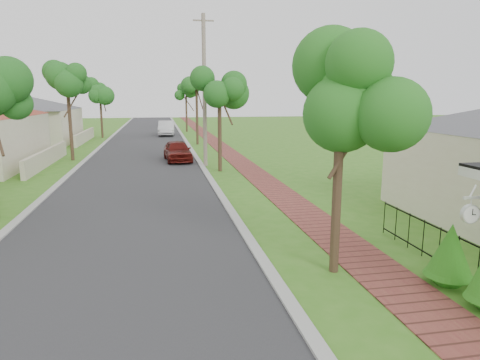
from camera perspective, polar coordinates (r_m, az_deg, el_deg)
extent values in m
plane|color=#37731B|center=(8.91, 2.63, -16.82)|extent=(160.00, 160.00, 0.00)
cube|color=#28282B|center=(27.99, -13.02, 2.25)|extent=(7.00, 120.00, 0.02)
cube|color=#9E9E99|center=(28.08, -5.55, 2.51)|extent=(0.30, 120.00, 0.10)
cube|color=#9E9E99|center=(28.37, -20.40, 1.96)|extent=(0.30, 120.00, 0.10)
cube|color=brown|center=(28.43, -0.32, 2.67)|extent=(1.50, 120.00, 0.03)
cube|color=black|center=(10.70, 29.40, -7.89)|extent=(0.03, 8.00, 0.03)
cube|color=black|center=(10.97, 29.00, -11.85)|extent=(0.03, 8.00, 0.03)
cylinder|color=black|center=(10.85, 29.17, -10.14)|extent=(0.02, 0.02, 1.00)
cylinder|color=black|center=(11.33, 27.01, -9.06)|extent=(0.02, 0.02, 1.00)
cylinder|color=black|center=(11.82, 25.04, -8.06)|extent=(0.02, 0.02, 1.00)
cylinder|color=black|center=(12.34, 23.24, -7.13)|extent=(0.02, 0.02, 1.00)
cylinder|color=black|center=(12.87, 21.59, -6.27)|extent=(0.02, 0.02, 1.00)
cylinder|color=black|center=(13.41, 20.07, -5.47)|extent=(0.02, 0.02, 1.00)
cylinder|color=black|center=(13.96, 18.68, -4.74)|extent=(0.02, 0.02, 1.00)
cylinder|color=#382619|center=(23.96, -2.72, 6.56)|extent=(0.22, 0.22, 4.55)
sphere|color=#134816|center=(23.89, -2.78, 12.32)|extent=(1.70, 1.70, 1.70)
cylinder|color=#382619|center=(37.84, -5.75, 8.45)|extent=(0.22, 0.22, 4.90)
sphere|color=#134816|center=(37.81, -5.83, 12.37)|extent=(1.70, 1.70, 1.70)
cylinder|color=#382619|center=(51.80, -7.15, 8.73)|extent=(0.22, 0.22, 4.20)
sphere|color=#134816|center=(51.76, -7.21, 11.19)|extent=(1.70, 1.70, 1.70)
cylinder|color=#382619|center=(30.23, -21.70, 7.07)|extent=(0.22, 0.22, 4.90)
sphere|color=#134816|center=(30.20, -22.06, 11.97)|extent=(1.70, 1.70, 1.70)
cylinder|color=#382619|center=(46.04, -18.01, 8.21)|extent=(0.22, 0.22, 4.55)
sphere|color=#134816|center=(46.00, -18.19, 11.20)|extent=(1.70, 1.70, 1.70)
sphere|color=#2F7116|center=(10.90, 26.03, -10.86)|extent=(0.82, 0.82, 0.82)
cone|color=#2F7116|center=(10.71, 26.28, -8.09)|extent=(0.93, 0.93, 1.11)
cube|color=#BFB299|center=(28.70, -24.31, 2.77)|extent=(0.25, 10.00, 1.00)
cube|color=beige|center=(43.76, -28.43, 6.28)|extent=(11.00, 10.00, 3.00)
pyramid|color=#4C4C51|center=(43.68, -28.71, 9.28)|extent=(15.56, 15.56, 1.60)
cube|color=#BFB299|center=(42.35, -20.00, 5.47)|extent=(0.25, 10.00, 1.00)
imported|color=#59110D|center=(28.15, -8.33, 3.86)|extent=(1.90, 4.07, 1.35)
imported|color=silver|center=(47.12, -9.79, 6.81)|extent=(1.84, 4.75, 1.54)
cylinder|color=#382619|center=(10.24, 12.82, -1.42)|extent=(0.22, 0.22, 4.00)
sphere|color=#286F20|center=(10.01, 13.34, 10.47)|extent=(1.99, 1.99, 1.99)
cylinder|color=gray|center=(25.83, -4.76, 11.61)|extent=(0.24, 0.24, 8.83)
cube|color=gray|center=(26.18, -4.91, 20.43)|extent=(1.20, 0.08, 0.08)
cube|color=white|center=(9.48, 29.16, -2.03)|extent=(0.63, 0.05, 0.05)
cylinder|color=white|center=(9.43, 28.43, -2.94)|extent=(0.02, 0.02, 0.27)
cylinder|color=white|center=(9.47, 28.33, -4.00)|extent=(0.38, 0.10, 0.38)
cylinder|color=white|center=(9.43, 28.54, -4.08)|extent=(0.33, 0.01, 0.33)
cylinder|color=white|center=(9.51, 28.12, -3.92)|extent=(0.33, 0.01, 0.33)
cube|color=black|center=(9.41, 28.61, -3.75)|extent=(0.02, 0.01, 0.13)
cube|color=black|center=(9.44, 28.74, -4.08)|extent=(0.08, 0.01, 0.02)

